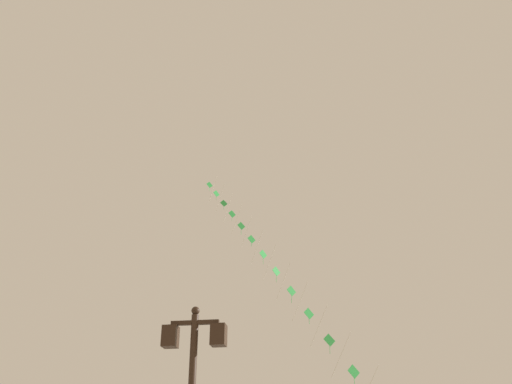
# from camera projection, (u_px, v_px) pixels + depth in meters

# --- Properties ---
(twin_lantern_lamp_post) EXTENTS (1.21, 0.28, 4.52)m
(twin_lantern_lamp_post) POSITION_uv_depth(u_px,v_px,m) (192.00, 382.00, 10.28)
(twin_lantern_lamp_post) COLOR black
(twin_lantern_lamp_post) RESTS_ON ground_plane
(kite_train) EXTENTS (12.31, 19.24, 20.98)m
(kite_train) POSITION_uv_depth(u_px,v_px,m) (275.00, 269.00, 28.53)
(kite_train) COLOR brown
(kite_train) RESTS_ON ground_plane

